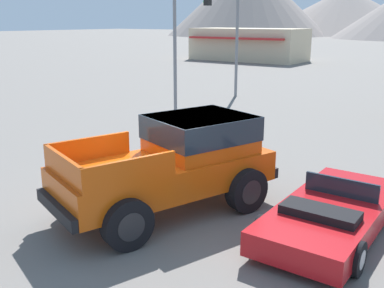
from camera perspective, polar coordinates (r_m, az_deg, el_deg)
The scene contains 5 objects.
ground_plane at distance 10.45m, azimuth -2.32°, elevation -7.85°, with size 320.00×320.00×0.00m, color slate.
orange_pickup_truck at distance 9.93m, azimuth -1.75°, elevation -1.90°, with size 3.51×5.38×2.07m.
red_convertible_car at distance 9.47m, azimuth 17.31°, elevation -8.48°, with size 1.96×4.31×1.01m.
traffic_light_crosswalk at distance 24.18m, azimuth 4.24°, elevation 15.48°, with size 0.38×3.37×6.02m.
storefront_building at distance 49.03m, azimuth 7.15°, elevation 12.44°, with size 11.84×5.97×3.31m.
Camera 1 is at (5.94, -7.54, 4.13)m, focal length 42.00 mm.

